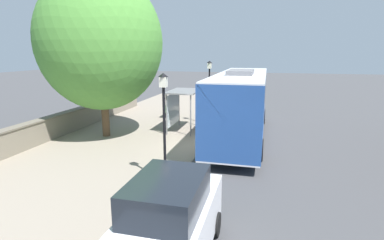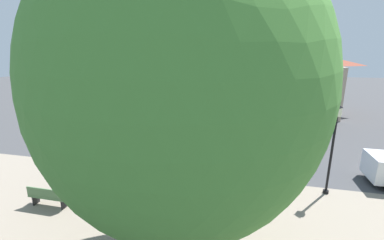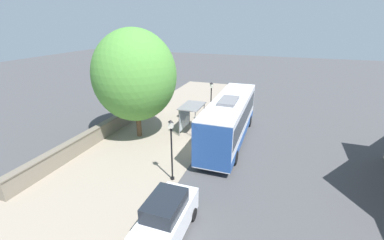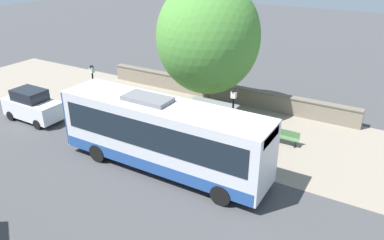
% 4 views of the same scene
% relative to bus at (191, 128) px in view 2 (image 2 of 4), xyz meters
% --- Properties ---
extents(ground_plane, '(120.00, 120.00, 0.00)m').
position_rel_bus_xyz_m(ground_plane, '(-1.72, -1.78, -1.99)').
color(ground_plane, '#424244').
rests_on(ground_plane, ground).
extents(sidewalk_plaza, '(9.00, 44.00, 0.02)m').
position_rel_bus_xyz_m(sidewalk_plaza, '(-6.22, -1.78, -1.98)').
color(sidewalk_plaza, gray).
rests_on(sidewalk_plaza, ground).
extents(background_building, '(8.51, 12.90, 6.97)m').
position_rel_bus_xyz_m(background_building, '(15.30, -5.07, 1.58)').
color(background_building, tan).
rests_on(background_building, ground).
extents(bus, '(2.66, 11.20, 3.87)m').
position_rel_bus_xyz_m(bus, '(0.00, 0.00, 0.00)').
color(bus, silver).
rests_on(bus, ground).
extents(bus_shelter, '(1.75, 2.84, 2.50)m').
position_rel_bus_xyz_m(bus_shelter, '(-3.66, 0.84, 0.08)').
color(bus_shelter, slate).
rests_on(bus_shelter, ground).
extents(pedestrian, '(0.34, 0.23, 1.70)m').
position_rel_bus_xyz_m(pedestrian, '(-1.58, 4.07, -1.00)').
color(pedestrian, '#2D3347').
rests_on(pedestrian, ground).
extents(bench, '(0.40, 1.70, 0.88)m').
position_rel_bus_xyz_m(bench, '(-5.83, 4.59, -1.52)').
color(bench, '#4C7247').
rests_on(bench, ground).
extents(street_lamp_near, '(0.28, 0.28, 4.22)m').
position_rel_bus_xyz_m(street_lamp_near, '(-2.33, 2.77, 0.51)').
color(street_lamp_near, black).
rests_on(street_lamp_near, ground).
extents(street_lamp_far, '(0.28, 0.28, 4.05)m').
position_rel_bus_xyz_m(street_lamp_far, '(-2.17, -6.67, 0.42)').
color(street_lamp_far, black).
rests_on(street_lamp_far, ground).
extents(shade_tree, '(6.72, 6.72, 9.00)m').
position_rel_bus_xyz_m(shade_tree, '(-7.55, -1.51, 3.30)').
color(shade_tree, brown).
rests_on(shade_tree, ground).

